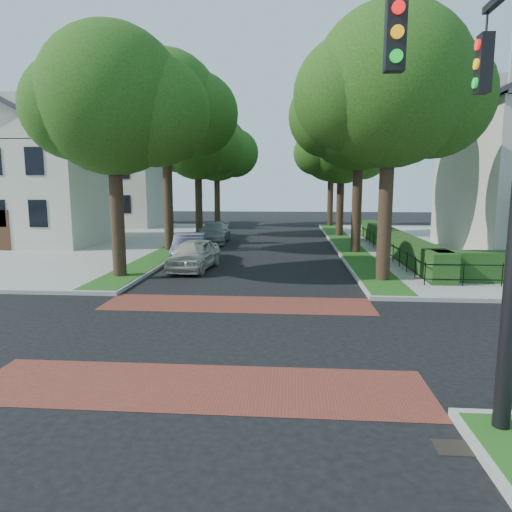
# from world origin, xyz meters

# --- Properties ---
(ground) EXTENTS (120.00, 120.00, 0.00)m
(ground) POSITION_xyz_m (0.00, 0.00, 0.00)
(ground) COLOR black
(ground) RESTS_ON ground
(crosswalk_far) EXTENTS (9.00, 2.20, 0.01)m
(crosswalk_far) POSITION_xyz_m (0.00, 3.20, 0.01)
(crosswalk_far) COLOR maroon
(crosswalk_far) RESTS_ON ground
(crosswalk_near) EXTENTS (9.00, 2.20, 0.01)m
(crosswalk_near) POSITION_xyz_m (0.00, -3.20, 0.01)
(crosswalk_near) COLOR maroon
(crosswalk_near) RESTS_ON ground
(storm_drain) EXTENTS (0.65, 0.45, 0.01)m
(storm_drain) POSITION_xyz_m (4.30, -5.00, 0.01)
(storm_drain) COLOR black
(storm_drain) RESTS_ON ground
(grass_strip_ne) EXTENTS (1.60, 29.80, 0.02)m
(grass_strip_ne) POSITION_xyz_m (5.40, 19.10, 0.16)
(grass_strip_ne) COLOR #1E4E16
(grass_strip_ne) RESTS_ON sidewalk_ne
(grass_strip_nw) EXTENTS (1.60, 29.80, 0.02)m
(grass_strip_nw) POSITION_xyz_m (-5.40, 19.10, 0.16)
(grass_strip_nw) COLOR #1E4E16
(grass_strip_nw) RESTS_ON sidewalk_nw
(tree_right_near) EXTENTS (7.75, 6.67, 10.66)m
(tree_right_near) POSITION_xyz_m (5.60, 7.24, 7.63)
(tree_right_near) COLOR black
(tree_right_near) RESTS_ON sidewalk_ne
(tree_right_mid) EXTENTS (8.25, 7.09, 11.22)m
(tree_right_mid) POSITION_xyz_m (5.61, 15.25, 7.99)
(tree_right_mid) COLOR black
(tree_right_mid) RESTS_ON sidewalk_ne
(tree_right_far) EXTENTS (7.25, 6.23, 9.74)m
(tree_right_far) POSITION_xyz_m (5.60, 24.22, 6.91)
(tree_right_far) COLOR black
(tree_right_far) RESTS_ON sidewalk_ne
(tree_right_back) EXTENTS (7.50, 6.45, 10.20)m
(tree_right_back) POSITION_xyz_m (5.60, 33.23, 7.27)
(tree_right_back) COLOR black
(tree_right_back) RESTS_ON sidewalk_ne
(tree_left_near) EXTENTS (7.50, 6.45, 10.20)m
(tree_left_near) POSITION_xyz_m (-5.40, 7.23, 7.27)
(tree_left_near) COLOR black
(tree_left_near) RESTS_ON sidewalk_nw
(tree_left_mid) EXTENTS (8.00, 6.88, 11.48)m
(tree_left_mid) POSITION_xyz_m (-5.39, 15.24, 8.34)
(tree_left_mid) COLOR black
(tree_left_mid) RESTS_ON sidewalk_nw
(tree_left_far) EXTENTS (7.00, 6.02, 9.86)m
(tree_left_far) POSITION_xyz_m (-5.40, 24.22, 7.12)
(tree_left_far) COLOR black
(tree_left_far) RESTS_ON sidewalk_nw
(tree_left_back) EXTENTS (7.75, 6.66, 10.44)m
(tree_left_back) POSITION_xyz_m (-5.40, 33.24, 7.41)
(tree_left_back) COLOR black
(tree_left_back) RESTS_ON sidewalk_nw
(hedge_main_road) EXTENTS (1.00, 18.00, 1.20)m
(hedge_main_road) POSITION_xyz_m (7.70, 15.00, 0.75)
(hedge_main_road) COLOR #1D4116
(hedge_main_road) RESTS_ON sidewalk_ne
(fence_main_road) EXTENTS (0.06, 18.00, 0.90)m
(fence_main_road) POSITION_xyz_m (6.90, 15.00, 0.60)
(fence_main_road) COLOR black
(fence_main_road) RESTS_ON sidewalk_ne
(house_left_near) EXTENTS (10.00, 9.00, 10.14)m
(house_left_near) POSITION_xyz_m (-15.49, 17.99, 5.04)
(house_left_near) COLOR beige
(house_left_near) RESTS_ON sidewalk_nw
(house_left_far) EXTENTS (10.00, 9.00, 10.14)m
(house_left_far) POSITION_xyz_m (-15.49, 31.99, 5.04)
(house_left_far) COLOR beige
(house_left_far) RESTS_ON sidewalk_nw
(traffic_signal) EXTENTS (2.17, 2.00, 8.00)m
(traffic_signal) POSITION_xyz_m (4.89, -4.41, 4.71)
(traffic_signal) COLOR black
(traffic_signal) RESTS_ON sidewalk_se
(parked_car_front) EXTENTS (2.10, 4.42, 1.46)m
(parked_car_front) POSITION_xyz_m (-2.80, 9.42, 0.73)
(parked_car_front) COLOR beige
(parked_car_front) RESTS_ON ground
(parked_car_middle) EXTENTS (2.23, 4.75, 1.51)m
(parked_car_middle) POSITION_xyz_m (-3.51, 11.67, 0.75)
(parked_car_middle) COLOR #222734
(parked_car_middle) RESTS_ON ground
(parked_car_rear) EXTENTS (2.10, 4.92, 1.41)m
(parked_car_rear) POSITION_xyz_m (-3.60, 19.59, 0.71)
(parked_car_rear) COLOR gray
(parked_car_rear) RESTS_ON ground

